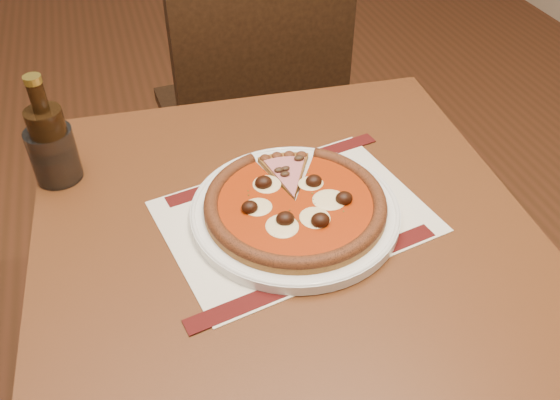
# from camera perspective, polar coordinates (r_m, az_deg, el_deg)

# --- Properties ---
(table) EXTENTS (0.85, 0.85, 0.75)m
(table) POSITION_cam_1_polar(r_m,az_deg,el_deg) (1.04, 0.32, -6.19)
(table) COLOR #612F17
(table) RESTS_ON ground
(chair_far) EXTENTS (0.47, 0.47, 0.94)m
(chair_far) POSITION_cam_1_polar(r_m,az_deg,el_deg) (1.65, -2.63, 8.87)
(chair_far) COLOR black
(chair_far) RESTS_ON ground
(placemat) EXTENTS (0.47, 0.37, 0.00)m
(placemat) POSITION_cam_1_polar(r_m,az_deg,el_deg) (0.98, 1.45, -1.58)
(placemat) COLOR white
(placemat) RESTS_ON table
(plate) EXTENTS (0.34, 0.34, 0.02)m
(plate) POSITION_cam_1_polar(r_m,az_deg,el_deg) (0.97, 1.46, -1.15)
(plate) COLOR white
(plate) RESTS_ON placemat
(pizza) EXTENTS (0.30, 0.30, 0.04)m
(pizza) POSITION_cam_1_polar(r_m,az_deg,el_deg) (0.96, 1.48, -0.27)
(pizza) COLOR #915D23
(pizza) RESTS_ON plate
(ham_slice) EXTENTS (0.09, 0.13, 0.02)m
(ham_slice) POSITION_cam_1_polar(r_m,az_deg,el_deg) (1.02, 1.18, 2.46)
(ham_slice) COLOR #915D23
(ham_slice) RESTS_ON plate
(water_glass) EXTENTS (0.09, 0.09, 0.10)m
(water_glass) POSITION_cam_1_polar(r_m,az_deg,el_deg) (1.10, -20.92, 4.10)
(water_glass) COLOR white
(water_glass) RESTS_ON table
(bottle) EXTENTS (0.06, 0.06, 0.21)m
(bottle) POSITION_cam_1_polar(r_m,az_deg,el_deg) (1.08, -21.13, 5.22)
(bottle) COLOR #351F0D
(bottle) RESTS_ON table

